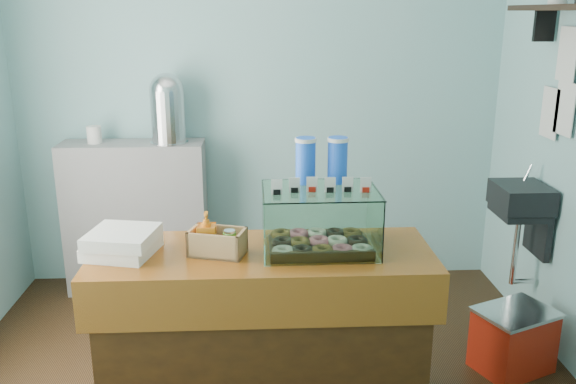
{
  "coord_description": "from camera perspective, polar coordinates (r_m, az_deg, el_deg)",
  "views": [
    {
      "loc": [
        -0.01,
        -2.91,
        1.98
      ],
      "look_at": [
        0.12,
        -0.15,
        1.16
      ],
      "focal_mm": 38.0,
      "sensor_mm": 36.0,
      "label": 1
    }
  ],
  "objects": [
    {
      "name": "room_shell",
      "position": [
        2.93,
        -2.13,
        11.16
      ],
      "size": [
        3.54,
        3.04,
        2.82
      ],
      "color": "#80B9BB",
      "rests_on": "ground"
    },
    {
      "name": "counter",
      "position": [
        3.06,
        -2.3,
        -13.3
      ],
      "size": [
        1.6,
        0.6,
        0.9
      ],
      "color": "#42230C",
      "rests_on": "ground"
    },
    {
      "name": "back_shelf",
      "position": [
        4.55,
        -13.96,
        -2.3
      ],
      "size": [
        1.0,
        0.32,
        1.1
      ],
      "primitive_type": "cube",
      "color": "gray",
      "rests_on": "ground"
    },
    {
      "name": "display_case",
      "position": [
        2.87,
        3.01,
        -2.09
      ],
      "size": [
        0.54,
        0.4,
        0.51
      ],
      "rotation": [
        0.0,
        0.0,
        0.01
      ],
      "color": "black",
      "rests_on": "counter"
    },
    {
      "name": "condiment_crate",
      "position": [
        2.83,
        -6.89,
        -4.43
      ],
      "size": [
        0.28,
        0.21,
        0.2
      ],
      "rotation": [
        0.0,
        0.0,
        -0.28
      ],
      "color": "tan",
      "rests_on": "counter"
    },
    {
      "name": "pastry_boxes",
      "position": [
        2.92,
        -15.26,
        -4.57
      ],
      "size": [
        0.35,
        0.36,
        0.12
      ],
      "rotation": [
        0.0,
        0.0,
        -0.23
      ],
      "color": "silver",
      "rests_on": "counter"
    },
    {
      "name": "coffee_urn",
      "position": [
        4.3,
        -11.2,
        7.84
      ],
      "size": [
        0.26,
        0.26,
        0.48
      ],
      "color": "silver",
      "rests_on": "back_shelf"
    },
    {
      "name": "red_cooler",
      "position": [
        3.79,
        20.33,
        -12.82
      ],
      "size": [
        0.51,
        0.46,
        0.37
      ],
      "rotation": [
        0.0,
        0.0,
        0.41
      ],
      "color": "red",
      "rests_on": "ground"
    }
  ]
}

